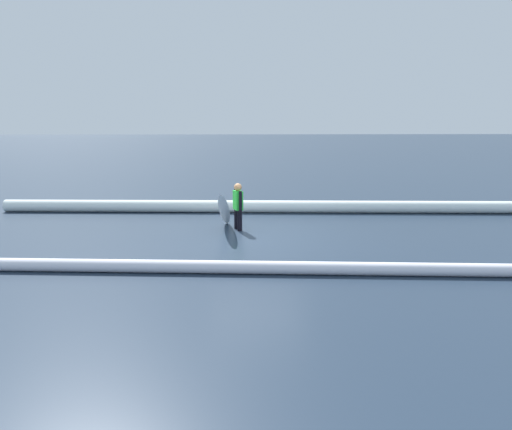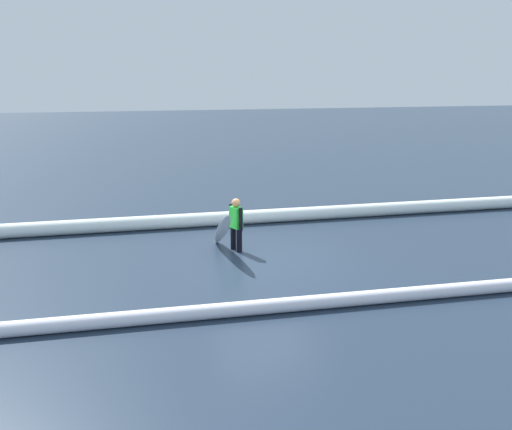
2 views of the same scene
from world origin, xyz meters
The scene contains 5 objects.
ground_plane centered at (0.00, 0.00, 0.00)m, with size 129.22×129.22×0.00m, color #212F40.
surfer centered at (0.50, -0.91, 0.74)m, with size 0.30×0.59×1.34m.
surfboard centered at (0.89, -0.78, 0.60)m, with size 0.39×1.90×1.24m.
wave_crest_foreground centered at (-2.12, -3.20, 0.20)m, with size 0.41×0.41×21.07m, color white.
wave_crest_midground centered at (-0.63, 2.90, 0.14)m, with size 0.27×0.27×24.63m, color white.
Camera 1 is at (0.37, 12.03, 3.24)m, focal length 32.73 mm.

